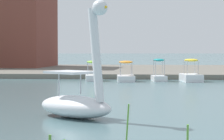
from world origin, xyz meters
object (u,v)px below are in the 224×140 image
pedal_boat_teal (159,74)px  swan_boat (77,98)px  pedal_boat_yellow (191,75)px  pedal_boat_lime (93,75)px  pedal_boat_orange (126,75)px

pedal_boat_teal → swan_boat: bearing=-99.5°
pedal_boat_yellow → pedal_boat_lime: bearing=178.2°
pedal_boat_lime → swan_boat: bearing=-84.5°
pedal_boat_yellow → swan_boat: bearing=-106.6°
pedal_boat_yellow → pedal_boat_teal: bearing=172.8°
swan_boat → pedal_boat_lime: (-1.72, 17.79, -0.22)m
swan_boat → pedal_boat_orange: swan_boat is taller
swan_boat → pedal_boat_teal: size_ratio=2.03×
pedal_boat_yellow → pedal_boat_orange: bearing=-177.8°
pedal_boat_teal → pedal_boat_yellow: bearing=-7.2°
pedal_boat_yellow → pedal_boat_orange: size_ratio=1.04×
pedal_boat_teal → pedal_boat_lime: 4.72m
swan_boat → pedal_boat_yellow: swan_boat is taller
pedal_boat_teal → pedal_boat_orange: (-2.32, -0.46, -0.06)m
swan_boat → pedal_boat_orange: size_ratio=1.57×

